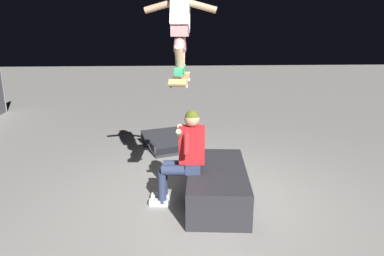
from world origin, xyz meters
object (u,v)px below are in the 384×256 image
ledge_box_main (217,185)px  skater_airborne (180,21)px  person_sitting_on_ledge (184,153)px  skateboard (180,79)px  kicker_ramp (167,145)px

ledge_box_main → skater_airborne: bearing=97.6°
person_sitting_on_ledge → skater_airborne: bearing=122.3°
ledge_box_main → skateboard: skateboard is taller
kicker_ramp → ledge_box_main: bearing=-163.1°
ledge_box_main → person_sitting_on_ledge: person_sitting_on_ledge is taller
skater_airborne → ledge_box_main: bearing=-82.4°
ledge_box_main → kicker_ramp: (2.35, 0.71, -0.18)m
ledge_box_main → kicker_ramp: bearing=16.9°
kicker_ramp → person_sitting_on_ledge: bearing=-173.9°
person_sitting_on_ledge → kicker_ramp: 2.50m
ledge_box_main → skateboard: size_ratio=1.61×
person_sitting_on_ledge → skater_airborne: (-0.02, 0.04, 1.69)m
person_sitting_on_ledge → skateboard: skateboard is taller
person_sitting_on_ledge → kicker_ramp: bearing=6.1°
skater_airborne → kicker_ramp: size_ratio=0.89×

